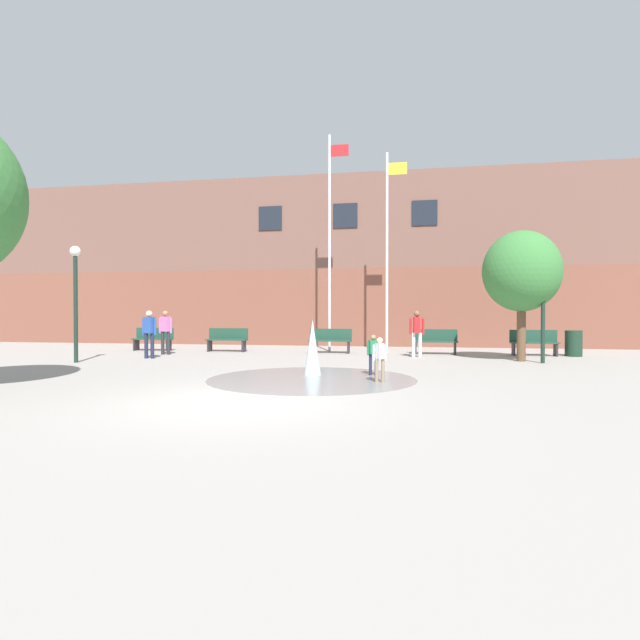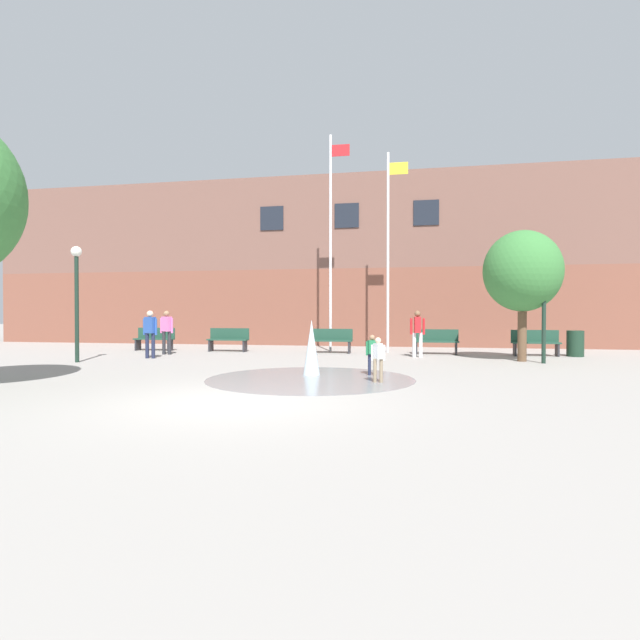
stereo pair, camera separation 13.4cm
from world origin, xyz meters
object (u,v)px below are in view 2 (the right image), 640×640
flagpole_right (389,246)px  lamp_post_left_lane (77,286)px  park_bench_under_left_flagpole (155,339)px  park_bench_far_right (535,342)px  park_bench_center (228,339)px  flagpole_left (331,237)px  adult_near_bench (150,330)px  child_with_pink_shirt (378,356)px  park_bench_near_trashcan (436,341)px  lamp_post_right_lane (544,287)px  street_tree_near_building (522,271)px  child_running (372,352)px  park_bench_under_right_flagpole (331,340)px  adult_watching (417,330)px  adult_in_red (167,329)px  trash_can (575,344)px

flagpole_right → lamp_post_left_lane: bearing=-148.4°
park_bench_under_left_flagpole → park_bench_far_right: (14.42, 0.19, 0.00)m
park_bench_center → flagpole_left: flagpole_left is taller
adult_near_bench → child_with_pink_shirt: bearing=167.2°
flagpole_left → park_bench_near_trashcan: bearing=-8.7°
lamp_post_left_lane → lamp_post_right_lane: 14.17m
lamp_post_left_lane → street_tree_near_building: street_tree_near_building is taller
adult_near_bench → flagpole_left: 7.64m
park_bench_near_trashcan → child_running: size_ratio=1.62×
park_bench_far_right → flagpole_right: size_ratio=0.21×
flagpole_right → lamp_post_left_lane: flagpole_right is taller
child_running → street_tree_near_building: 6.49m
park_bench_under_right_flagpole → lamp_post_right_lane: bearing=-20.4°
child_with_pink_shirt → park_bench_far_right: bearing=114.7°
park_bench_under_right_flagpole → park_bench_far_right: bearing=0.7°
lamp_post_left_lane → park_bench_center: bearing=58.3°
adult_watching → child_running: bearing=-18.0°
child_running → lamp_post_right_lane: lamp_post_right_lane is taller
park_bench_center → flagpole_right: (6.18, 0.80, 3.58)m
adult_in_red → lamp_post_left_lane: lamp_post_left_lane is taller
child_with_pink_shirt → adult_near_bench: size_ratio=0.62×
adult_in_red → lamp_post_right_lane: (12.66, -0.79, 1.36)m
child_with_pink_shirt → park_bench_center: bearing=-172.4°
park_bench_far_right → adult_near_bench: (-12.83, -3.35, 0.45)m
flagpole_left → adult_in_red: bearing=-155.8°
park_bench_center → street_tree_near_building: bearing=-10.9°
park_bench_under_right_flagpole → adult_near_bench: adult_near_bench is taller
park_bench_far_right → flagpole_right: flagpole_right is taller
park_bench_under_left_flagpole → child_running: 11.16m
park_bench_center → park_bench_under_right_flagpole: bearing=0.5°
child_with_pink_shirt → child_running: size_ratio=1.00×
park_bench_under_right_flagpole → street_tree_near_building: 7.10m
adult_watching → park_bench_far_right: bearing=102.1°
adult_in_red → trash_can: adult_in_red is taller
park_bench_under_left_flagpole → adult_watching: adult_watching is taller
adult_near_bench → lamp_post_left_lane: 2.64m
park_bench_under_left_flagpole → trash_can: (15.73, 0.22, -0.03)m
child_with_pink_shirt → trash_can: bearing=108.4°
park_bench_center → lamp_post_left_lane: 6.02m
child_with_pink_shirt → lamp_post_left_lane: size_ratio=0.28×
park_bench_under_right_flagpole → trash_can: 8.57m
flagpole_right → park_bench_under_left_flagpole: bearing=-174.6°
adult_watching → lamp_post_right_lane: size_ratio=0.46×
child_with_pink_shirt → street_tree_near_building: street_tree_near_building is taller
lamp_post_left_lane → trash_can: lamp_post_left_lane is taller
park_bench_far_right → trash_can: 1.31m
adult_watching → flagpole_left: size_ratio=0.19×
child_running → park_bench_under_left_flagpole: bearing=116.4°
park_bench_near_trashcan → park_bench_far_right: 3.40m
adult_near_bench → adult_watching: bearing=-150.8°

